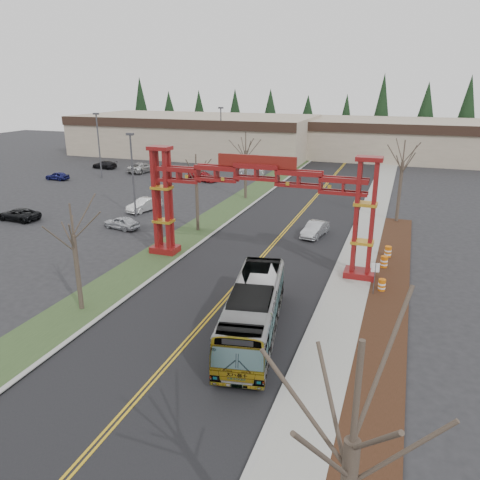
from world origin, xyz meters
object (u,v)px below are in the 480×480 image
at_px(light_pole_mid, 98,141).
at_px(parked_car_mid_b, 57,176).
at_px(barrel_north, 388,252).
at_px(transit_bus, 253,311).
at_px(parked_car_far_c, 104,165).
at_px(barrel_mid, 384,262).
at_px(silver_sedan, 315,229).
at_px(parked_car_near_a, 121,222).
at_px(light_pole_near, 133,169).
at_px(retail_building_east, 408,139).
at_px(parked_car_far_b, 143,167).
at_px(bare_tree_median_mid, 196,176).
at_px(parked_car_mid_a, 203,176).
at_px(parked_car_far_a, 250,172).
at_px(bare_tree_median_near, 73,236).
at_px(street_sign, 375,272).
at_px(bare_tree_median_far, 246,151).
at_px(retail_building_west, 196,135).
at_px(parked_car_near_c, 19,214).
at_px(bare_tree_right_far, 403,163).
at_px(parked_car_near_b, 144,205).
at_px(light_pole_far, 221,132).
at_px(bare_tree_right_near, 352,443).
at_px(gateway_arch, 256,190).

bearing_deg(light_pole_mid, parked_car_mid_b, -145.92).
bearing_deg(barrel_north, transit_bus, -112.96).
bearing_deg(parked_car_far_c, barrel_mid, 63.56).
height_order(transit_bus, silver_sedan, transit_bus).
height_order(parked_car_near_a, light_pole_near, light_pole_near).
relative_size(retail_building_east, light_pole_mid, 4.00).
relative_size(parked_car_far_b, bare_tree_median_mid, 0.75).
relative_size(parked_car_far_b, light_pole_near, 0.63).
distance_m(parked_car_mid_a, light_pole_near, 20.43).
relative_size(parked_car_mid_a, light_pole_mid, 0.50).
relative_size(parked_car_far_a, light_pole_near, 0.50).
xyz_separation_m(silver_sedan, parked_car_near_a, (-18.30, -4.11, -0.03)).
bearing_deg(bare_tree_median_mid, light_pole_near, 164.53).
relative_size(transit_bus, parked_car_far_c, 2.46).
bearing_deg(barrel_north, bare_tree_median_near, -137.87).
bearing_deg(street_sign, silver_sedan, 118.47).
relative_size(parked_car_near_a, parked_car_mid_a, 0.80).
distance_m(parked_car_far_b, street_sign, 51.94).
distance_m(parked_car_far_b, light_pole_near, 26.96).
height_order(bare_tree_median_far, barrel_north, bare_tree_median_far).
height_order(retail_building_west, parked_car_mid_a, retail_building_west).
height_order(parked_car_near_c, parked_car_far_c, parked_car_near_c).
relative_size(parked_car_mid_b, parked_car_far_a, 0.82).
height_order(bare_tree_right_far, barrel_mid, bare_tree_right_far).
bearing_deg(parked_car_near_a, bare_tree_right_far, 125.09).
height_order(bare_tree_median_mid, light_pole_mid, light_pole_mid).
distance_m(parked_car_far_b, bare_tree_right_far, 42.77).
xyz_separation_m(parked_car_mid_a, parked_car_far_c, (-19.69, 4.03, -0.05)).
xyz_separation_m(retail_building_west, bare_tree_median_near, (22.00, -64.97, 1.15)).
relative_size(parked_car_near_b, parked_car_far_c, 0.98).
bearing_deg(silver_sedan, parked_car_mid_a, 145.10).
xyz_separation_m(bare_tree_median_far, light_pole_near, (-8.34, -11.80, -0.75)).
relative_size(transit_bus, bare_tree_median_near, 1.57).
height_order(parked_car_near_b, barrel_north, parked_car_near_b).
bearing_deg(silver_sedan, transit_bus, -79.73).
distance_m(transit_bus, street_sign, 9.74).
bearing_deg(light_pole_far, retail_building_west, 132.25).
distance_m(bare_tree_median_mid, bare_tree_right_near, 36.24).
relative_size(bare_tree_median_near, bare_tree_right_far, 0.83).
height_order(gateway_arch, parked_car_near_a, gateway_arch).
relative_size(gateway_arch, bare_tree_median_mid, 2.46).
distance_m(transit_bus, bare_tree_median_far, 33.31).
bearing_deg(gateway_arch, parked_car_far_b, 132.42).
height_order(parked_car_far_b, bare_tree_right_near, bare_tree_right_near).
bearing_deg(light_pole_far, parked_car_far_c, -148.42).
bearing_deg(bare_tree_median_near, bare_tree_median_far, 90.00).
relative_size(parked_car_far_a, bare_tree_median_far, 0.54).
height_order(retail_building_west, parked_car_far_a, retail_building_west).
bearing_deg(parked_car_near_b, light_pole_far, 112.28).
bearing_deg(bare_tree_median_far, parked_car_mid_a, 139.16).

